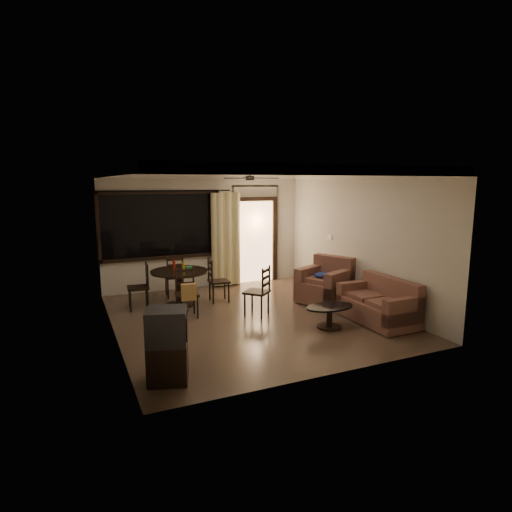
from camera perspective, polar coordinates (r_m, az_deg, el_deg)
name	(u,v)px	position (r m, az deg, el deg)	size (l,w,h in m)	color
ground	(250,317)	(8.36, -0.78, -8.13)	(5.50, 5.50, 0.00)	#7F6651
room_shell	(243,215)	(9.84, -1.74, 5.48)	(5.50, 6.70, 5.50)	beige
dining_table	(180,278)	(9.13, -10.15, -2.88)	(1.20, 1.20, 0.97)	black
dining_chair_west	(139,296)	(9.11, -15.32, -5.11)	(0.46, 0.46, 0.95)	black
dining_chair_east	(219,289)	(9.36, -5.02, -4.40)	(0.46, 0.46, 0.95)	black
dining_chair_south	(187,302)	(8.38, -9.17, -6.04)	(0.46, 0.51, 0.95)	black
dining_chair_north	(175,284)	(9.95, -10.81, -3.67)	(0.46, 0.46, 0.95)	black
tv_cabinet	(168,345)	(5.77, -11.70, -11.59)	(0.63, 0.60, 0.98)	black
sofa	(380,305)	(8.32, 16.21, -6.30)	(0.81, 1.52, 0.81)	#462720
armchair	(326,284)	(9.38, 9.31, -3.74)	(1.25, 1.25, 0.96)	#462720
coffee_table	(330,313)	(7.81, 9.77, -7.52)	(0.91, 0.55, 0.40)	black
side_chair	(257,301)	(8.39, 0.17, -5.97)	(0.61, 0.61, 0.98)	black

